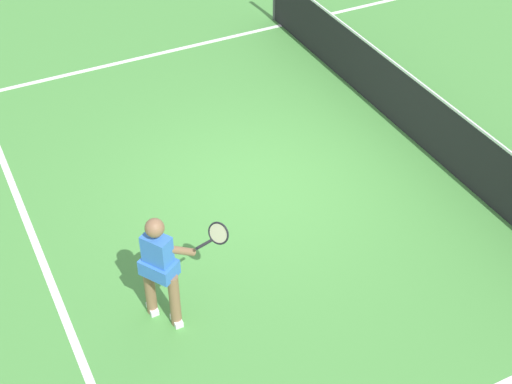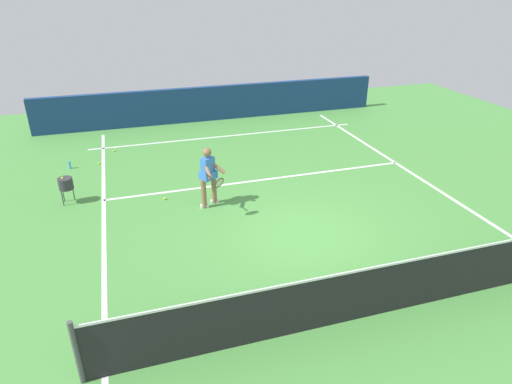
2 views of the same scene
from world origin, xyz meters
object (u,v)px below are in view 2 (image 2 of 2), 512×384
Objects in this scene: tennis_player at (209,175)px; ball_hopper at (66,184)px; water_bottle at (70,165)px; tennis_ball_far at (114,151)px; tennis_ball_mid at (99,163)px; tennis_ball_near at (165,199)px.

ball_hopper is (3.45, -1.23, -0.30)m from tennis_player.
water_bottle is at bearing -87.22° from ball_hopper.
tennis_player is 5.35m from tennis_ball_far.
tennis_ball_near is at bearing 118.33° from tennis_ball_mid.
tennis_ball_near is at bearing 129.91° from water_bottle.
tennis_ball_near and tennis_ball_mid have the same top height.
ball_hopper is 3.10× the size of water_bottle.
water_bottle is at bearing -45.76° from tennis_player.
tennis_ball_near is at bearing 106.05° from tennis_ball_far.
tennis_player is at bearing 125.97° from tennis_ball_mid.
tennis_ball_mid is (2.74, -3.77, -0.81)m from tennis_player.
tennis_player is 23.48× the size of tennis_ball_near.
tennis_ball_near is (1.07, -0.67, -0.81)m from tennis_player.
tennis_ball_mid is at bearing -172.89° from water_bottle.
tennis_ball_far is 3.79m from ball_hopper.
tennis_ball_mid is 0.09× the size of ball_hopper.
water_bottle reaches higher than tennis_ball_near.
water_bottle is (3.57, -3.67, -0.73)m from tennis_player.
tennis_player is 23.48× the size of tennis_ball_mid.
tennis_ball_far is 1.73m from water_bottle.
tennis_ball_mid is 2.69m from ball_hopper.
tennis_ball_far is 0.09× the size of ball_hopper.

